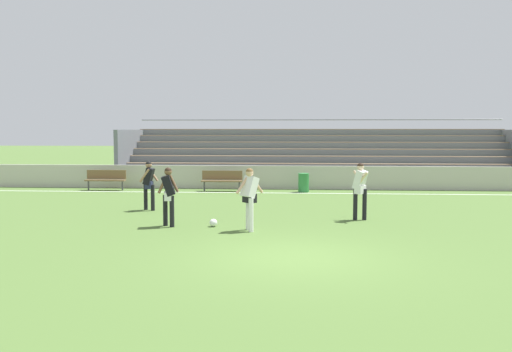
{
  "coord_description": "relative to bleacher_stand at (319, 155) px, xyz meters",
  "views": [
    {
      "loc": [
        0.07,
        -11.8,
        2.72
      ],
      "look_at": [
        -1.22,
        5.87,
        1.25
      ],
      "focal_mm": 39.34,
      "sensor_mm": 36.0,
      "label": 1
    }
  ],
  "objects": [
    {
      "name": "player_dark_wide_left",
      "position": [
        -4.73,
        -13.35,
        -0.44
      ],
      "size": [
        0.54,
        0.45,
        1.67
      ],
      "color": "black",
      "rests_on": "ground"
    },
    {
      "name": "player_white_challenging",
      "position": [
        0.76,
        -11.82,
        -0.4
      ],
      "size": [
        0.52,
        0.66,
        1.73
      ],
      "color": "black",
      "rests_on": "ground"
    },
    {
      "name": "player_dark_wide_right",
      "position": [
        -6.11,
        -10.26,
        -0.44
      ],
      "size": [
        0.56,
        0.44,
        1.66
      ],
      "color": "black",
      "rests_on": "ground"
    },
    {
      "name": "bleacher_stand",
      "position": [
        0.0,
        0.0,
        0.0
      ],
      "size": [
        19.82,
        5.06,
        3.29
      ],
      "color": "#897051",
      "rests_on": "ground"
    },
    {
      "name": "sideline_wall",
      "position": [
        -1.21,
        -3.17,
        -0.9
      ],
      "size": [
        48.0,
        0.16,
        1.07
      ],
      "primitive_type": "cube",
      "color": "#BCB7AD",
      "rests_on": "ground"
    },
    {
      "name": "soccer_ball",
      "position": [
        -3.47,
        -13.3,
        -1.32
      ],
      "size": [
        0.22,
        0.22,
        0.22
      ],
      "primitive_type": "sphere",
      "color": "white",
      "rests_on": "ground"
    },
    {
      "name": "ground_plane",
      "position": [
        -1.21,
        -16.94,
        -1.43
      ],
      "size": [
        160.0,
        160.0,
        0.0
      ],
      "primitive_type": "plane",
      "color": "#4C6B30"
    },
    {
      "name": "field_line_sideline",
      "position": [
        -1.21,
        -4.81,
        -1.43
      ],
      "size": [
        44.0,
        0.12,
        0.01
      ],
      "primitive_type": "cube",
      "color": "white",
      "rests_on": "ground"
    },
    {
      "name": "bench_near_bin",
      "position": [
        -4.45,
        -4.2,
        -0.88
      ],
      "size": [
        1.8,
        0.4,
        0.9
      ],
      "color": "brown",
      "rests_on": "ground"
    },
    {
      "name": "bench_centre_sideline",
      "position": [
        -9.72,
        -4.2,
        -0.88
      ],
      "size": [
        1.8,
        0.4,
        0.9
      ],
      "color": "brown",
      "rests_on": "ground"
    },
    {
      "name": "trash_bin",
      "position": [
        -0.84,
        -4.34,
        -1.02
      ],
      "size": [
        0.46,
        0.46,
        0.82
      ],
      "primitive_type": "cylinder",
      "color": "#2D7F3D",
      "rests_on": "ground"
    },
    {
      "name": "player_white_trailing_run",
      "position": [
        -2.4,
        -13.86,
        -0.42
      ],
      "size": [
        0.74,
        0.55,
        1.69
      ],
      "color": "white",
      "rests_on": "ground"
    }
  ]
}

